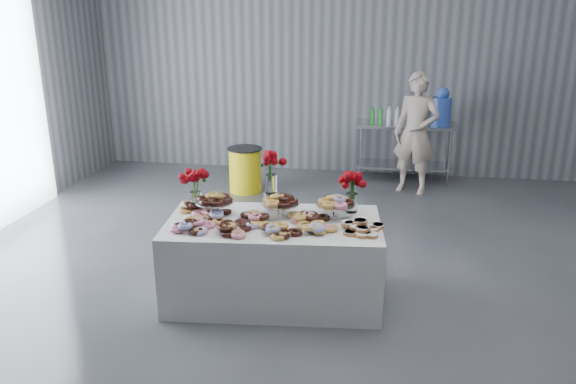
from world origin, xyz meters
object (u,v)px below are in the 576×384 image
object	(u,v)px
water_jug	(441,108)
trash_barrel	(245,170)
prep_table	(405,142)
display_table	(274,260)
person	(416,133)

from	to	relation	value
water_jug	trash_barrel	bearing A→B (deg)	-162.00
prep_table	water_jug	distance (m)	0.73
water_jug	trash_barrel	xyz separation A→B (m)	(-2.78, -0.90, -0.82)
prep_table	water_jug	world-z (taller)	water_jug
display_table	water_jug	xyz separation A→B (m)	(1.77, 3.94, 0.77)
prep_table	trash_barrel	world-z (taller)	prep_table
water_jug	trash_barrel	size ratio (longest dim) A/B	0.86
prep_table	person	size ratio (longest dim) A/B	0.87
water_jug	person	size ratio (longest dim) A/B	0.32
water_jug	person	world-z (taller)	person
display_table	prep_table	xyz separation A→B (m)	(1.27, 3.94, 0.24)
water_jug	display_table	bearing A→B (deg)	-114.22
display_table	person	distance (m)	3.73
display_table	person	size ratio (longest dim) A/B	1.10
display_table	water_jug	bearing A→B (deg)	65.78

